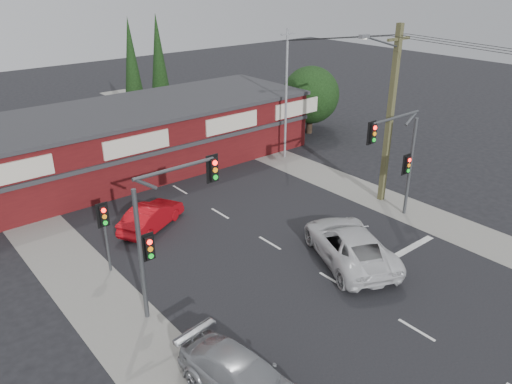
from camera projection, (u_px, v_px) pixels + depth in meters
ground at (317, 271)px, 22.62m from camera, size 120.00×120.00×0.00m
road_strip at (248, 230)px, 26.13m from camera, size 14.00×70.00×0.01m
verge_left at (92, 291)px, 21.20m from camera, size 3.00×70.00×0.02m
verge_right at (355, 189)px, 31.06m from camera, size 3.00×70.00×0.02m
stop_line at (392, 258)px, 23.58m from camera, size 6.50×0.35×0.01m
white_suv at (349, 244)px, 23.16m from camera, size 5.05×6.67×1.68m
silver_suv at (243, 379)px, 15.75m from camera, size 2.66×5.12×1.42m
red_sedan at (151, 216)px, 26.11m from camera, size 4.39×3.22×1.38m
lane_dashes at (270, 243)px, 24.91m from camera, size 0.12×44.14×0.01m
shop_building at (124, 140)px, 33.12m from camera, size 27.30×8.40×4.22m
tree_cluster at (308, 97)px, 40.82m from camera, size 5.90×5.10×5.50m
conifer_near at (132, 66)px, 39.29m from camera, size 1.80×1.80×9.25m
conifer_far at (159, 59)px, 42.73m from camera, size 1.80×1.80×9.25m
traffic_mast_left at (164, 220)px, 18.69m from camera, size 3.77×0.27×5.97m
traffic_mast_right at (400, 151)px, 25.68m from camera, size 3.96×0.27×5.97m
pedestal_signal at (104, 224)px, 21.68m from camera, size 0.55×0.27×3.38m
utility_pole at (389, 111)px, 27.36m from camera, size 4.38×0.59×10.00m
steel_pole at (286, 93)px, 34.35m from camera, size 1.20×0.16×9.00m
power_lines at (501, 55)px, 22.09m from camera, size 2.01×29.00×1.22m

